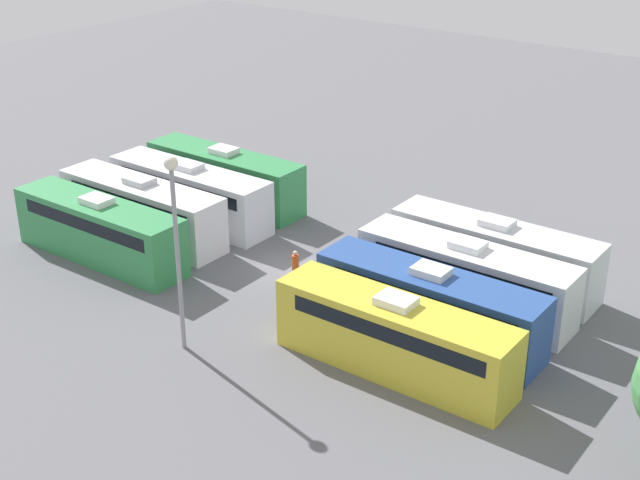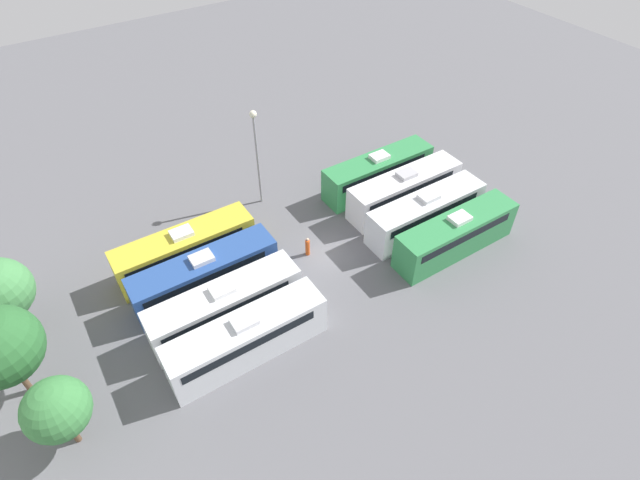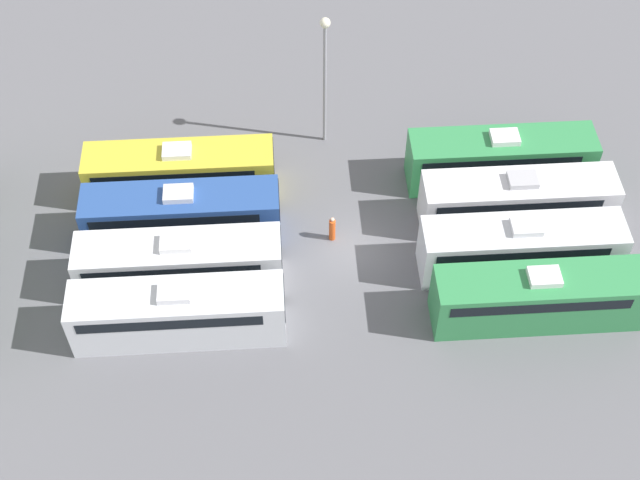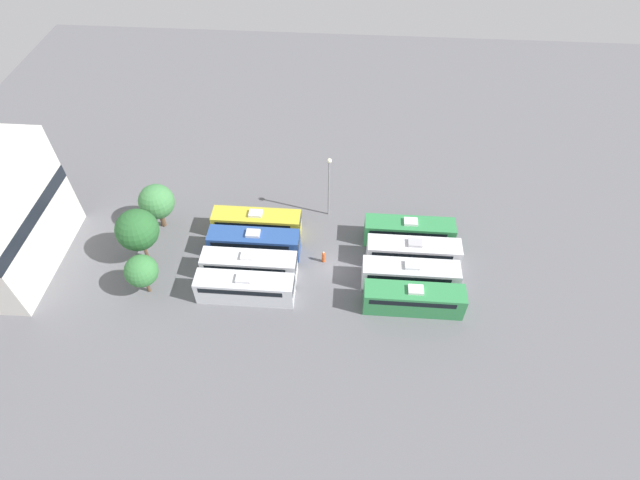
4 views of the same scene
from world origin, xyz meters
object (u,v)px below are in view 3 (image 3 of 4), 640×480
object	(u,v)px
bus_4	(177,312)
bus_6	(181,214)
bus_1	(521,247)
bus_7	(180,171)
bus_0	(538,296)
bus_2	(517,200)
worker_person	(332,229)
light_pole	(325,63)
bus_3	(500,158)
bus_5	(179,263)

from	to	relation	value
bus_4	bus_6	bearing A→B (deg)	0.37
bus_1	bus_7	xyz separation A→B (m)	(6.72, 18.33, 0.00)
bus_1	bus_7	bearing A→B (deg)	69.87
bus_0	bus_2	world-z (taller)	same
worker_person	bus_2	bearing A→B (deg)	-86.28
light_pole	bus_3	bearing A→B (deg)	-111.87
worker_person	bus_3	bearing A→B (deg)	-68.18
bus_4	light_pole	xyz separation A→B (m)	(13.79, -8.32, 4.24)
bus_0	light_pole	bearing A→B (deg)	35.56
bus_1	bus_6	world-z (taller)	same
bus_6	worker_person	size ratio (longest dim) A/B	6.22
bus_5	bus_2	bearing A→B (deg)	-79.99
bus_5	bus_6	xyz separation A→B (m)	(3.42, 0.00, 0.00)
bus_0	bus_4	xyz separation A→B (m)	(0.16, 18.29, 0.00)
bus_1	bus_2	bearing A→B (deg)	-8.56
bus_3	worker_person	size ratio (longest dim) A/B	6.22
bus_0	worker_person	xyz separation A→B (m)	(5.94, 10.07, -0.96)
bus_0	bus_6	bearing A→B (deg)	69.80
bus_2	bus_4	xyz separation A→B (m)	(-6.46, 18.59, 0.00)
bus_3	bus_7	xyz separation A→B (m)	(0.05, 18.51, 0.00)
bus_1	bus_0	bearing A→B (deg)	-176.39
light_pole	bus_2	bearing A→B (deg)	-125.54
bus_2	bus_7	world-z (taller)	same
bus_0	worker_person	bearing A→B (deg)	59.46
bus_1	worker_person	distance (m)	10.26
bus_2	bus_7	size ratio (longest dim) A/B	1.00
bus_0	bus_1	xyz separation A→B (m)	(3.28, 0.21, 0.00)
bus_1	bus_2	size ratio (longest dim) A/B	1.00
worker_person	light_pole	distance (m)	9.54
bus_7	bus_0	bearing A→B (deg)	-118.35
bus_6	worker_person	world-z (taller)	bus_6
bus_5	light_pole	world-z (taller)	light_pole
worker_person	light_pole	bearing A→B (deg)	-0.69
bus_5	bus_6	bearing A→B (deg)	0.01
bus_5	worker_person	world-z (taller)	bus_5
bus_7	worker_person	bearing A→B (deg)	-115.62
bus_5	light_pole	distance (m)	14.17
bus_3	bus_6	xyz separation A→B (m)	(-3.21, 18.30, 0.00)
bus_7	worker_person	xyz separation A→B (m)	(-4.06, -8.47, -0.96)
bus_5	bus_1	bearing A→B (deg)	-90.13
bus_4	worker_person	size ratio (longest dim) A/B	6.22
bus_6	light_pole	world-z (taller)	light_pole
bus_3	bus_6	size ratio (longest dim) A/B	1.00
bus_3	worker_person	distance (m)	10.85
bus_7	light_pole	bearing A→B (deg)	-65.28
bus_0	bus_5	size ratio (longest dim) A/B	1.00
bus_3	light_pole	bearing A→B (deg)	68.13
bus_1	light_pole	distance (m)	15.07
bus_4	bus_5	distance (m)	3.17
bus_2	light_pole	xyz separation A→B (m)	(7.33, 10.27, 4.24)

